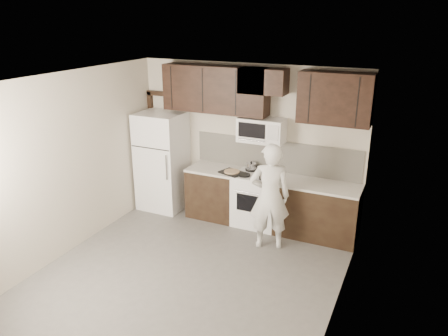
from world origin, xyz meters
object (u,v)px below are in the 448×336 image
Objects in this scene: microwave at (261,130)px; refrigerator at (162,161)px; stove at (257,199)px; person at (270,197)px.

refrigerator is (-1.85, -0.17, -0.75)m from microwave.
stove is 1.90m from refrigerator.
stove is 0.56× the size of person.
stove is 1.20m from microwave.
refrigerator is at bearing -178.49° from stove.
microwave is 0.45× the size of person.
microwave reaches higher than refrigerator.
microwave reaches higher than person.
refrigerator is 1.07× the size of person.
microwave is 0.42× the size of refrigerator.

